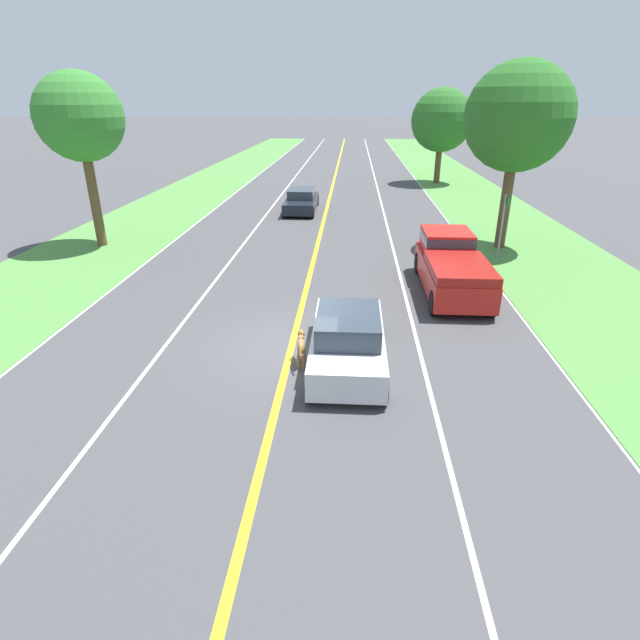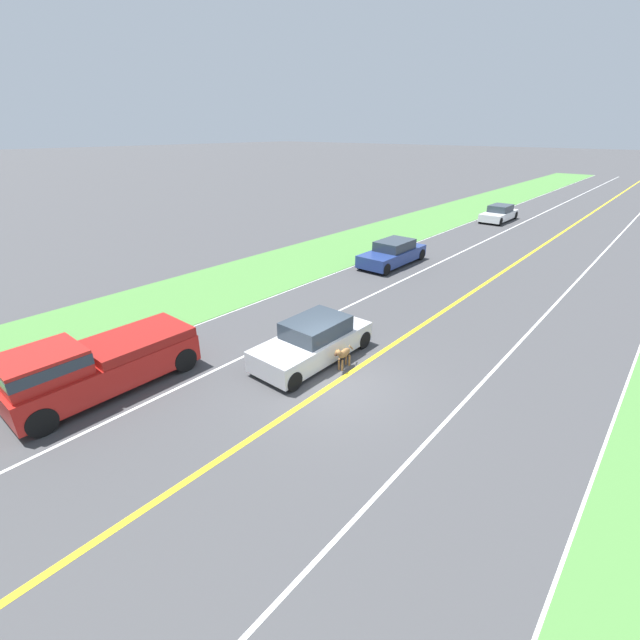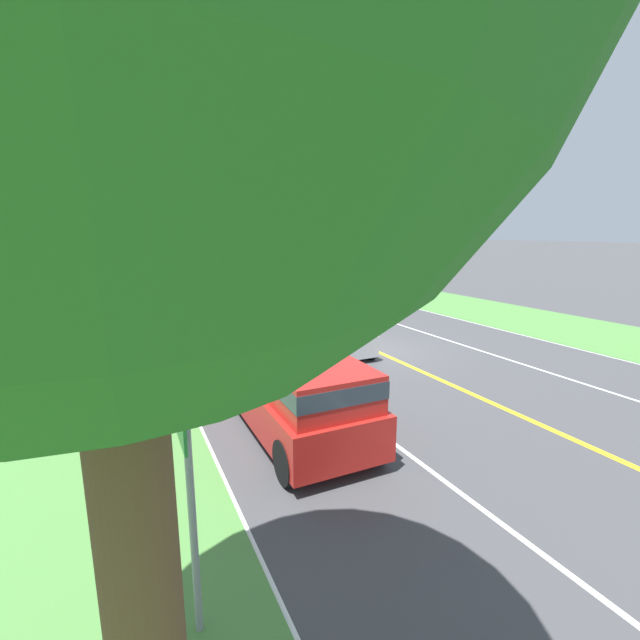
{
  "view_description": "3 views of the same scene",
  "coord_description": "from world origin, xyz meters",
  "px_view_note": "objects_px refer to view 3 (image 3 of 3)",
  "views": [
    {
      "loc": [
        1.56,
        -12.21,
        6.24
      ],
      "look_at": [
        0.84,
        -0.76,
        1.17
      ],
      "focal_mm": 28.0,
      "sensor_mm": 36.0,
      "label": 1
    },
    {
      "loc": [
        -7.04,
        8.91,
        7.27
      ],
      "look_at": [
        1.81,
        -1.46,
        1.16
      ],
      "focal_mm": 24.0,
      "sensor_mm": 36.0,
      "label": 2
    },
    {
      "loc": [
        8.37,
        13.06,
        4.26
      ],
      "look_at": [
        1.62,
        -1.08,
        1.05
      ],
      "focal_mm": 24.0,
      "sensor_mm": 36.0,
      "label": 3
    }
  ],
  "objects_px": {
    "pickup_truck": "(293,389)",
    "car_trailing_mid": "(152,273)",
    "street_sign": "(189,493)",
    "car_trailing_near": "(174,297)",
    "ego_car": "(325,331)",
    "dog": "(351,331)"
  },
  "relations": [
    {
      "from": "ego_car",
      "to": "car_trailing_near",
      "type": "relative_size",
      "value": 0.94
    },
    {
      "from": "pickup_truck",
      "to": "car_trailing_mid",
      "type": "height_order",
      "value": "pickup_truck"
    },
    {
      "from": "car_trailing_near",
      "to": "street_sign",
      "type": "height_order",
      "value": "street_sign"
    },
    {
      "from": "dog",
      "to": "street_sign",
      "type": "bearing_deg",
      "value": 49.14
    },
    {
      "from": "ego_car",
      "to": "dog",
      "type": "relative_size",
      "value": 4.25
    },
    {
      "from": "car_trailing_near",
      "to": "car_trailing_mid",
      "type": "xyz_separation_m",
      "value": [
        -0.11,
        -17.03,
        -0.03
      ]
    },
    {
      "from": "car_trailing_mid",
      "to": "street_sign",
      "type": "xyz_separation_m",
      "value": [
        2.52,
        38.31,
        1.06
      ]
    },
    {
      "from": "ego_car",
      "to": "car_trailing_near",
      "type": "bearing_deg",
      "value": -71.06
    },
    {
      "from": "pickup_truck",
      "to": "car_trailing_near",
      "type": "xyz_separation_m",
      "value": [
        0.37,
        -17.18,
        -0.28
      ]
    },
    {
      "from": "street_sign",
      "to": "pickup_truck",
      "type": "bearing_deg",
      "value": -124.17
    },
    {
      "from": "dog",
      "to": "ego_car",
      "type": "bearing_deg",
      "value": 2.11
    },
    {
      "from": "car_trailing_near",
      "to": "ego_car",
      "type": "bearing_deg",
      "value": 108.94
    },
    {
      "from": "car_trailing_near",
      "to": "street_sign",
      "type": "distance_m",
      "value": 21.44
    },
    {
      "from": "pickup_truck",
      "to": "car_trailing_near",
      "type": "relative_size",
      "value": 1.12
    },
    {
      "from": "pickup_truck",
      "to": "car_trailing_mid",
      "type": "bearing_deg",
      "value": -89.56
    },
    {
      "from": "car_trailing_near",
      "to": "car_trailing_mid",
      "type": "bearing_deg",
      "value": -90.36
    },
    {
      "from": "ego_car",
      "to": "dog",
      "type": "bearing_deg",
      "value": -174.25
    },
    {
      "from": "dog",
      "to": "street_sign",
      "type": "distance_m",
      "value": 12.51
    },
    {
      "from": "ego_car",
      "to": "pickup_truck",
      "type": "xyz_separation_m",
      "value": [
        3.57,
        5.71,
        0.26
      ]
    },
    {
      "from": "pickup_truck",
      "to": "car_trailing_near",
      "type": "height_order",
      "value": "pickup_truck"
    },
    {
      "from": "car_trailing_near",
      "to": "dog",
      "type": "bearing_deg",
      "value": 114.29
    },
    {
      "from": "car_trailing_near",
      "to": "street_sign",
      "type": "relative_size",
      "value": 1.78
    }
  ]
}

